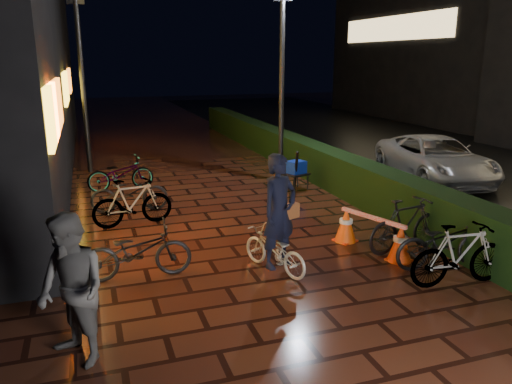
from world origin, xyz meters
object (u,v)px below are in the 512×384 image
object	(u,v)px
cart_assembly	(296,169)
cyclist	(277,230)
bystander_person	(72,291)
traffic_barrier	(372,233)
van	(435,159)

from	to	relation	value
cart_assembly	cyclist	bearing A→B (deg)	-116.55
cyclist	cart_assembly	xyz separation A→B (m)	(2.39, 4.79, -0.16)
bystander_person	cyclist	world-z (taller)	cyclist
traffic_barrier	cyclist	bearing A→B (deg)	-170.43
cart_assembly	bystander_person	bearing A→B (deg)	-130.67
cyclist	cart_assembly	world-z (taller)	cyclist
van	bystander_person	bearing A→B (deg)	-138.12
traffic_barrier	cart_assembly	distance (m)	4.48
bystander_person	traffic_barrier	distance (m)	5.49
cyclist	cart_assembly	distance (m)	5.35
cart_assembly	van	bearing A→B (deg)	-2.66
traffic_barrier	cart_assembly	world-z (taller)	cart_assembly
van	traffic_barrier	world-z (taller)	van
bystander_person	van	bearing A→B (deg)	89.83
bystander_person	cart_assembly	size ratio (longest dim) A/B	1.59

